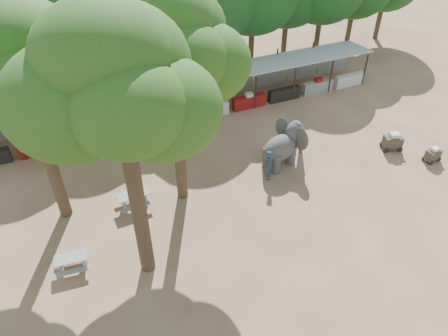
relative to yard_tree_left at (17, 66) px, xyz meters
name	(u,v)px	position (x,y,z in m)	size (l,w,h in m)	color
ground	(285,258)	(9.13, -7.19, -8.20)	(100.00, 100.00, 0.00)	brown
vendor_stalls	(187,98)	(9.13, 6.65, -7.02)	(28.00, 2.99, 2.80)	#A2A5A9
yard_tree_left	(17,66)	(0.00, 0.00, 0.00)	(7.10, 6.90, 11.02)	#332316
yard_tree_center	(112,84)	(3.00, -5.00, 1.01)	(7.10, 6.90, 12.04)	#332316
yard_tree_back	(167,43)	(6.00, -1.00, 0.34)	(7.10, 6.90, 11.36)	#332316
backdrop_trees	(160,9)	(9.13, 11.81, -2.69)	(46.46, 5.95, 8.33)	#332316
elephant	(285,145)	(12.55, -0.73, -6.94)	(3.39, 2.51, 2.52)	#3B3939
handler	(269,165)	(11.08, -1.69, -7.28)	(0.67, 0.44, 1.85)	#26384C
picnic_table_near	(72,261)	(0.00, -3.95, -7.73)	(1.56, 1.43, 0.72)	gray
picnic_table_far	(134,198)	(3.54, -0.99, -7.67)	(1.72, 1.57, 0.82)	gray
cart_front	(433,154)	(20.77, -4.03, -7.73)	(1.03, 0.74, 0.94)	#342B23
cart_back	(393,141)	(19.31, -2.15, -7.63)	(1.37, 1.11, 1.16)	#342B23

